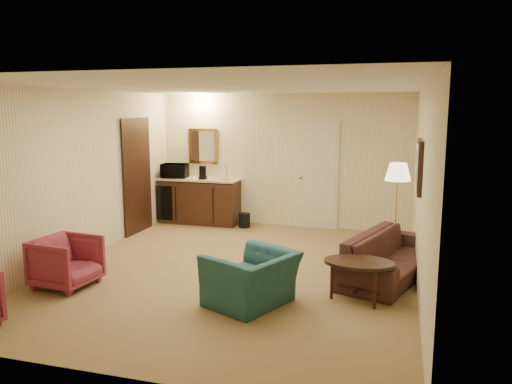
{
  "coord_description": "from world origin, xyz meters",
  "views": [
    {
      "loc": [
        2.2,
        -6.52,
        2.3
      ],
      "look_at": [
        0.18,
        0.5,
        1.08
      ],
      "focal_mm": 35.0,
      "sensor_mm": 36.0,
      "label": 1
    }
  ],
  "objects_px": {
    "teal_armchair": "(251,270)",
    "coffee_table": "(359,280)",
    "wetbar_cabinet": "(200,201)",
    "floor_lamp": "(396,210)",
    "rose_chair_near": "(66,259)",
    "microwave": "(175,169)",
    "waste_bin": "(244,220)",
    "sofa": "(391,248)",
    "coffee_maker": "(203,173)"
  },
  "relations": [
    {
      "from": "wetbar_cabinet",
      "to": "teal_armchair",
      "type": "xyz_separation_m",
      "value": [
        2.24,
        -3.84,
        -0.04
      ]
    },
    {
      "from": "sofa",
      "to": "rose_chair_near",
      "type": "height_order",
      "value": "sofa"
    },
    {
      "from": "wetbar_cabinet",
      "to": "waste_bin",
      "type": "height_order",
      "value": "wetbar_cabinet"
    },
    {
      "from": "floor_lamp",
      "to": "waste_bin",
      "type": "relative_size",
      "value": 5.31
    },
    {
      "from": "sofa",
      "to": "waste_bin",
      "type": "distance_m",
      "value": 3.6
    },
    {
      "from": "rose_chair_near",
      "to": "coffee_table",
      "type": "relative_size",
      "value": 0.86
    },
    {
      "from": "teal_armchair",
      "to": "microwave",
      "type": "distance_m",
      "value": 4.71
    },
    {
      "from": "sofa",
      "to": "floor_lamp",
      "type": "bearing_deg",
      "value": 15.76
    },
    {
      "from": "teal_armchair",
      "to": "floor_lamp",
      "type": "height_order",
      "value": "floor_lamp"
    },
    {
      "from": "teal_armchair",
      "to": "floor_lamp",
      "type": "xyz_separation_m",
      "value": [
        1.61,
        2.52,
        0.32
      ]
    },
    {
      "from": "sofa",
      "to": "microwave",
      "type": "bearing_deg",
      "value": 80.51
    },
    {
      "from": "wetbar_cabinet",
      "to": "floor_lamp",
      "type": "distance_m",
      "value": 4.08
    },
    {
      "from": "sofa",
      "to": "floor_lamp",
      "type": "xyz_separation_m",
      "value": [
        0.05,
        1.03,
        0.34
      ]
    },
    {
      "from": "coffee_table",
      "to": "microwave",
      "type": "distance_m",
      "value": 5.19
    },
    {
      "from": "teal_armchair",
      "to": "floor_lamp",
      "type": "relative_size",
      "value": 0.65
    },
    {
      "from": "wetbar_cabinet",
      "to": "floor_lamp",
      "type": "height_order",
      "value": "floor_lamp"
    },
    {
      "from": "sofa",
      "to": "rose_chair_near",
      "type": "xyz_separation_m",
      "value": [
        -4.05,
        -1.57,
        -0.04
      ]
    },
    {
      "from": "teal_armchair",
      "to": "coffee_table",
      "type": "xyz_separation_m",
      "value": [
        1.21,
        0.51,
        -0.18
      ]
    },
    {
      "from": "teal_armchair",
      "to": "microwave",
      "type": "relative_size",
      "value": 1.88
    },
    {
      "from": "teal_armchair",
      "to": "coffee_table",
      "type": "bearing_deg",
      "value": 137.24
    },
    {
      "from": "microwave",
      "to": "coffee_maker",
      "type": "distance_m",
      "value": 0.63
    },
    {
      "from": "floor_lamp",
      "to": "microwave",
      "type": "relative_size",
      "value": 2.89
    },
    {
      "from": "coffee_maker",
      "to": "microwave",
      "type": "bearing_deg",
      "value": 161.48
    },
    {
      "from": "sofa",
      "to": "coffee_maker",
      "type": "height_order",
      "value": "coffee_maker"
    },
    {
      "from": "floor_lamp",
      "to": "microwave",
      "type": "height_order",
      "value": "floor_lamp"
    },
    {
      "from": "rose_chair_near",
      "to": "coffee_table",
      "type": "distance_m",
      "value": 3.75
    },
    {
      "from": "coffee_maker",
      "to": "wetbar_cabinet",
      "type": "bearing_deg",
      "value": 124.36
    },
    {
      "from": "sofa",
      "to": "microwave",
      "type": "distance_m",
      "value": 4.92
    },
    {
      "from": "floor_lamp",
      "to": "microwave",
      "type": "xyz_separation_m",
      "value": [
        -4.35,
        1.25,
        0.35
      ]
    },
    {
      "from": "sofa",
      "to": "rose_chair_near",
      "type": "relative_size",
      "value": 2.83
    },
    {
      "from": "floor_lamp",
      "to": "wetbar_cabinet",
      "type": "bearing_deg",
      "value": 161.08
    },
    {
      "from": "teal_armchair",
      "to": "coffee_maker",
      "type": "bearing_deg",
      "value": -125.97
    },
    {
      "from": "sofa",
      "to": "wetbar_cabinet",
      "type": "bearing_deg",
      "value": 76.76
    },
    {
      "from": "coffee_table",
      "to": "coffee_maker",
      "type": "bearing_deg",
      "value": 135.92
    },
    {
      "from": "floor_lamp",
      "to": "waste_bin",
      "type": "bearing_deg",
      "value": 157.15
    },
    {
      "from": "rose_chair_near",
      "to": "microwave",
      "type": "bearing_deg",
      "value": 8.87
    },
    {
      "from": "microwave",
      "to": "wetbar_cabinet",
      "type": "bearing_deg",
      "value": -0.23
    },
    {
      "from": "wetbar_cabinet",
      "to": "floor_lamp",
      "type": "relative_size",
      "value": 1.1
    },
    {
      "from": "rose_chair_near",
      "to": "microwave",
      "type": "height_order",
      "value": "microwave"
    },
    {
      "from": "sofa",
      "to": "teal_armchair",
      "type": "relative_size",
      "value": 2.13
    },
    {
      "from": "microwave",
      "to": "rose_chair_near",
      "type": "bearing_deg",
      "value": -93.96
    },
    {
      "from": "teal_armchair",
      "to": "microwave",
      "type": "xyz_separation_m",
      "value": [
        -2.74,
        3.77,
        0.67
      ]
    },
    {
      "from": "waste_bin",
      "to": "coffee_maker",
      "type": "relative_size",
      "value": 1.06
    },
    {
      "from": "coffee_table",
      "to": "waste_bin",
      "type": "distance_m",
      "value": 4.05
    },
    {
      "from": "wetbar_cabinet",
      "to": "waste_bin",
      "type": "relative_size",
      "value": 5.85
    },
    {
      "from": "wetbar_cabinet",
      "to": "sofa",
      "type": "height_order",
      "value": "wetbar_cabinet"
    },
    {
      "from": "wetbar_cabinet",
      "to": "coffee_maker",
      "type": "xyz_separation_m",
      "value": [
        0.12,
        -0.11,
        0.59
      ]
    },
    {
      "from": "rose_chair_near",
      "to": "wetbar_cabinet",
      "type": "bearing_deg",
      "value": 1.51
    },
    {
      "from": "rose_chair_near",
      "to": "waste_bin",
      "type": "bearing_deg",
      "value": -12.89
    },
    {
      "from": "teal_armchair",
      "to": "rose_chair_near",
      "type": "height_order",
      "value": "teal_armchair"
    }
  ]
}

